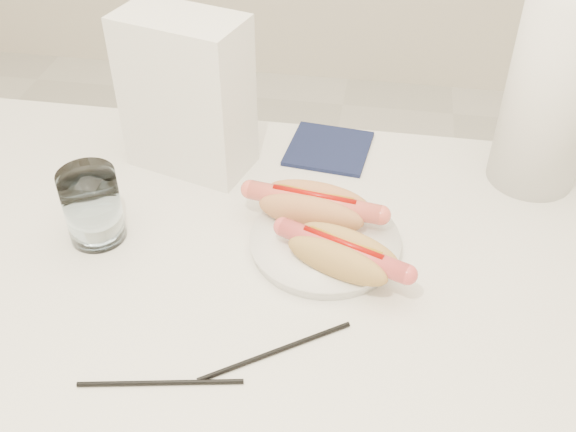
% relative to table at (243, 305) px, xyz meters
% --- Properties ---
extents(table, '(1.20, 0.80, 0.75)m').
position_rel_table_xyz_m(table, '(0.00, 0.00, 0.00)').
color(table, white).
rests_on(table, ground).
extents(plate, '(0.26, 0.26, 0.02)m').
position_rel_table_xyz_m(plate, '(0.11, 0.07, 0.07)').
color(plate, white).
rests_on(plate, table).
extents(hotdog_left, '(0.20, 0.10, 0.05)m').
position_rel_table_xyz_m(hotdog_left, '(0.08, 0.11, 0.10)').
color(hotdog_left, tan).
rests_on(hotdog_left, plate).
extents(hotdog_right, '(0.18, 0.12, 0.05)m').
position_rel_table_xyz_m(hotdog_right, '(0.14, 0.02, 0.10)').
color(hotdog_right, tan).
rests_on(hotdog_right, plate).
extents(water_glass, '(0.08, 0.08, 0.11)m').
position_rel_table_xyz_m(water_glass, '(-0.22, 0.05, 0.12)').
color(water_glass, white).
rests_on(water_glass, table).
extents(chopstick_near, '(0.19, 0.04, 0.01)m').
position_rel_table_xyz_m(chopstick_near, '(-0.05, -0.19, 0.06)').
color(chopstick_near, black).
rests_on(chopstick_near, table).
extents(chopstick_far, '(0.17, 0.12, 0.01)m').
position_rel_table_xyz_m(chopstick_far, '(0.07, -0.12, 0.06)').
color(chopstick_far, black).
rests_on(chopstick_far, table).
extents(napkin_box, '(0.21, 0.16, 0.26)m').
position_rel_table_xyz_m(napkin_box, '(-0.14, 0.25, 0.19)').
color(napkin_box, white).
rests_on(napkin_box, table).
extents(navy_napkin, '(0.15, 0.15, 0.01)m').
position_rel_table_xyz_m(navy_napkin, '(0.08, 0.32, 0.06)').
color(navy_napkin, '#121838').
rests_on(navy_napkin, table).
extents(paper_towel_roll, '(0.17, 0.17, 0.31)m').
position_rel_table_xyz_m(paper_towel_roll, '(0.42, 0.30, 0.21)').
color(paper_towel_roll, white).
rests_on(paper_towel_roll, table).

